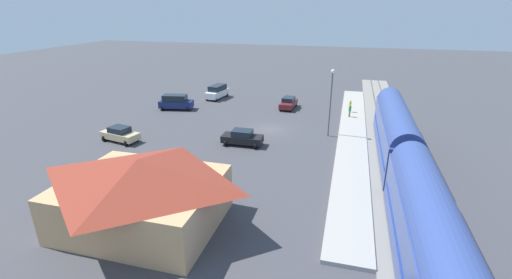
{
  "coord_description": "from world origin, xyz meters",
  "views": [
    {
      "loc": [
        -9.08,
        40.08,
        14.39
      ],
      "look_at": [
        0.07,
        6.46,
        1.0
      ],
      "focal_mm": 24.3,
      "sensor_mm": 36.0,
      "label": 1
    }
  ],
  "objects_px": {
    "station_building": "(141,191)",
    "suv_white": "(217,92)",
    "sedan_maroon": "(288,103)",
    "sedan_tan": "(120,134)",
    "light_pole_near_platform": "(331,95)",
    "sedan_black": "(242,137)",
    "suv_navy": "(176,102)",
    "pedestrian_on_platform": "(350,110)",
    "pedestrian_waiting_far": "(350,105)"
  },
  "relations": [
    {
      "from": "sedan_black",
      "to": "sedan_tan",
      "type": "relative_size",
      "value": 0.95
    },
    {
      "from": "sedan_maroon",
      "to": "light_pole_near_platform",
      "type": "bearing_deg",
      "value": 122.33
    },
    {
      "from": "pedestrian_on_platform",
      "to": "suv_navy",
      "type": "height_order",
      "value": "suv_navy"
    },
    {
      "from": "station_building",
      "to": "sedan_maroon",
      "type": "relative_size",
      "value": 2.41
    },
    {
      "from": "sedan_black",
      "to": "light_pole_near_platform",
      "type": "xyz_separation_m",
      "value": [
        -8.99,
        -5.4,
        4.08
      ]
    },
    {
      "from": "suv_navy",
      "to": "sedan_tan",
      "type": "distance_m",
      "value": 13.63
    },
    {
      "from": "station_building",
      "to": "sedan_tan",
      "type": "xyz_separation_m",
      "value": [
        11.53,
        -13.46,
        -1.7
      ]
    },
    {
      "from": "sedan_maroon",
      "to": "sedan_tan",
      "type": "bearing_deg",
      "value": 49.14
    },
    {
      "from": "sedan_black",
      "to": "suv_white",
      "type": "distance_m",
      "value": 21.56
    },
    {
      "from": "pedestrian_waiting_far",
      "to": "sedan_tan",
      "type": "xyz_separation_m",
      "value": [
        25.01,
        18.0,
        -0.4
      ]
    },
    {
      "from": "suv_white",
      "to": "sedan_maroon",
      "type": "height_order",
      "value": "suv_white"
    },
    {
      "from": "sedan_tan",
      "to": "light_pole_near_platform",
      "type": "xyz_separation_m",
      "value": [
        -22.73,
        -8.0,
        4.08
      ]
    },
    {
      "from": "suv_navy",
      "to": "sedan_tan",
      "type": "relative_size",
      "value": 1.09
    },
    {
      "from": "sedan_black",
      "to": "suv_white",
      "type": "bearing_deg",
      "value": -61.49
    },
    {
      "from": "light_pole_near_platform",
      "to": "sedan_tan",
      "type": "bearing_deg",
      "value": 19.39
    },
    {
      "from": "suv_navy",
      "to": "sedan_maroon",
      "type": "relative_size",
      "value": 1.12
    },
    {
      "from": "sedan_black",
      "to": "light_pole_near_platform",
      "type": "bearing_deg",
      "value": -149.0
    },
    {
      "from": "pedestrian_on_platform",
      "to": "sedan_tan",
      "type": "bearing_deg",
      "value": 31.92
    },
    {
      "from": "pedestrian_waiting_far",
      "to": "suv_navy",
      "type": "xyz_separation_m",
      "value": [
        25.08,
        4.38,
        -0.13
      ]
    },
    {
      "from": "sedan_tan",
      "to": "light_pole_near_platform",
      "type": "bearing_deg",
      "value": -160.61
    },
    {
      "from": "pedestrian_waiting_far",
      "to": "sedan_tan",
      "type": "height_order",
      "value": "pedestrian_waiting_far"
    },
    {
      "from": "pedestrian_on_platform",
      "to": "light_pole_near_platform",
      "type": "distance_m",
      "value": 8.73
    },
    {
      "from": "sedan_black",
      "to": "sedan_tan",
      "type": "height_order",
      "value": "same"
    },
    {
      "from": "suv_navy",
      "to": "sedan_maroon",
      "type": "distance_m",
      "value": 16.85
    },
    {
      "from": "pedestrian_waiting_far",
      "to": "suv_navy",
      "type": "relative_size",
      "value": 0.33
    },
    {
      "from": "sedan_black",
      "to": "suv_navy",
      "type": "distance_m",
      "value": 17.67
    },
    {
      "from": "sedan_tan",
      "to": "sedan_maroon",
      "type": "bearing_deg",
      "value": -130.86
    },
    {
      "from": "suv_navy",
      "to": "suv_white",
      "type": "distance_m",
      "value": 8.67
    },
    {
      "from": "pedestrian_waiting_far",
      "to": "sedan_maroon",
      "type": "xyz_separation_m",
      "value": [
        8.96,
        -0.55,
        -0.4
      ]
    },
    {
      "from": "suv_white",
      "to": "light_pole_near_platform",
      "type": "relative_size",
      "value": 0.65
    },
    {
      "from": "pedestrian_on_platform",
      "to": "light_pole_near_platform",
      "type": "height_order",
      "value": "light_pole_near_platform"
    },
    {
      "from": "station_building",
      "to": "sedan_black",
      "type": "xyz_separation_m",
      "value": [
        -2.21,
        -16.06,
        -1.7
      ]
    },
    {
      "from": "sedan_tan",
      "to": "sedan_maroon",
      "type": "height_order",
      "value": "same"
    },
    {
      "from": "suv_white",
      "to": "light_pole_near_platform",
      "type": "distance_m",
      "value": 23.87
    },
    {
      "from": "pedestrian_on_platform",
      "to": "pedestrian_waiting_far",
      "type": "xyz_separation_m",
      "value": [
        0.01,
        -2.42,
        0.0
      ]
    },
    {
      "from": "sedan_black",
      "to": "light_pole_near_platform",
      "type": "distance_m",
      "value": 11.25
    },
    {
      "from": "sedan_maroon",
      "to": "suv_white",
      "type": "bearing_deg",
      "value": -13.36
    },
    {
      "from": "station_building",
      "to": "pedestrian_on_platform",
      "type": "bearing_deg",
      "value": -114.92
    },
    {
      "from": "pedestrian_waiting_far",
      "to": "sedan_maroon",
      "type": "height_order",
      "value": "pedestrian_waiting_far"
    },
    {
      "from": "sedan_black",
      "to": "light_pole_near_platform",
      "type": "relative_size",
      "value": 0.57
    },
    {
      "from": "sedan_tan",
      "to": "suv_navy",
      "type": "bearing_deg",
      "value": -89.74
    },
    {
      "from": "pedestrian_on_platform",
      "to": "sedan_tan",
      "type": "height_order",
      "value": "pedestrian_on_platform"
    },
    {
      "from": "station_building",
      "to": "suv_white",
      "type": "height_order",
      "value": "station_building"
    },
    {
      "from": "suv_navy",
      "to": "sedan_maroon",
      "type": "bearing_deg",
      "value": -162.99
    },
    {
      "from": "suv_white",
      "to": "sedan_maroon",
      "type": "distance_m",
      "value": 12.95
    },
    {
      "from": "suv_navy",
      "to": "light_pole_near_platform",
      "type": "xyz_separation_m",
      "value": [
        -22.79,
        5.62,
        3.81
      ]
    },
    {
      "from": "sedan_maroon",
      "to": "sedan_black",
      "type": "bearing_deg",
      "value": 81.77
    },
    {
      "from": "sedan_black",
      "to": "station_building",
      "type": "bearing_deg",
      "value": 82.16
    },
    {
      "from": "pedestrian_waiting_far",
      "to": "sedan_maroon",
      "type": "relative_size",
      "value": 0.37
    },
    {
      "from": "station_building",
      "to": "sedan_maroon",
      "type": "height_order",
      "value": "station_building"
    }
  ]
}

